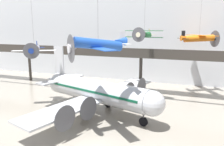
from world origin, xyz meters
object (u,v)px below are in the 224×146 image
at_px(suspended_plane_blue_trainer, 98,44).
at_px(suspended_plane_orange_highwing, 199,38).
at_px(suspended_plane_green_biplane, 144,35).
at_px(airliner_silver_main, 95,91).
at_px(suspended_plane_white_twin, 34,49).

height_order(suspended_plane_blue_trainer, suspended_plane_orange_highwing, suspended_plane_blue_trainer).
relative_size(suspended_plane_blue_trainer, suspended_plane_green_biplane, 1.19).
bearing_deg(suspended_plane_green_biplane, airliner_silver_main, -22.00).
xyz_separation_m(suspended_plane_white_twin, suspended_plane_green_biplane, (17.37, 9.75, 2.36)).
bearing_deg(suspended_plane_orange_highwing, suspended_plane_white_twin, -175.51).
xyz_separation_m(airliner_silver_main, suspended_plane_green_biplane, (5.89, 9.42, 8.96)).
relative_size(suspended_plane_white_twin, suspended_plane_blue_trainer, 1.08).
relative_size(airliner_silver_main, suspended_plane_green_biplane, 3.31).
xyz_separation_m(airliner_silver_main, suspended_plane_orange_highwing, (15.69, 17.87, 8.14)).
bearing_deg(airliner_silver_main, suspended_plane_orange_highwing, 65.53).
bearing_deg(suspended_plane_white_twin, suspended_plane_blue_trainer, 38.16).
distance_m(airliner_silver_main, suspended_plane_blue_trainer, 11.12).
height_order(airliner_silver_main, suspended_plane_white_twin, suspended_plane_white_twin).
xyz_separation_m(airliner_silver_main, suspended_plane_white_twin, (-11.49, -0.32, 6.60)).
xyz_separation_m(suspended_plane_blue_trainer, suspended_plane_green_biplane, (2.31, 16.08, 0.81)).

